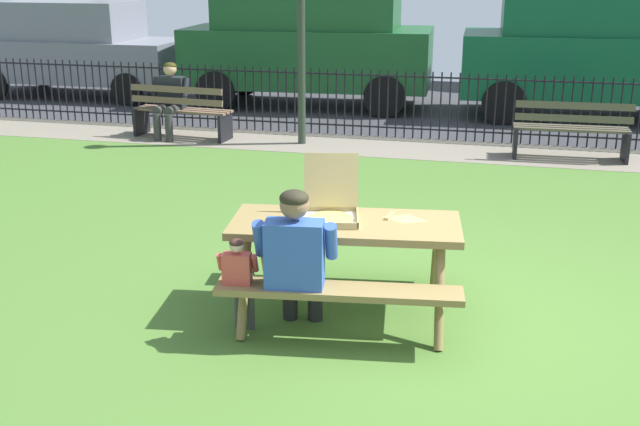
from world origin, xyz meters
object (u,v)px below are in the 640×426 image
pizza_slice_on_table (402,218)px  parked_car_center (599,45)px  person_on_park_bench (170,97)px  parked_car_far_left (78,47)px  pizza_box_open (331,207)px  adult_at_table (296,256)px  park_bench_left (181,112)px  parked_car_left (309,38)px  picnic_table_foreground (345,242)px  park_bench_center (571,131)px  child_at_table (239,276)px

pizza_slice_on_table → parked_car_center: size_ratio=0.06×
person_on_park_bench → parked_car_far_left: parked_car_far_left is taller
person_on_park_bench → parked_car_far_left: 4.88m
pizza_box_open → parked_car_far_left: bearing=129.8°
adult_at_table → parked_car_center: parked_car_center is taller
person_on_park_bench → park_bench_left: bearing=-5.5°
pizza_slice_on_table → parked_car_left: size_ratio=0.06×
parked_car_far_left → park_bench_left: bearing=-41.8°
pizza_box_open → parked_car_center: parked_car_center is taller
picnic_table_foreground → park_bench_left: 6.95m
pizza_box_open → park_bench_left: bearing=123.6°
park_bench_center → person_on_park_bench: bearing=179.8°
parked_car_left → parked_car_far_left: bearing=-180.0°
adult_at_table → park_bench_left: bearing=120.2°
child_at_table → park_bench_center: park_bench_center is taller
pizza_box_open → parked_car_center: (2.78, 9.04, 0.44)m
pizza_slice_on_table → adult_at_table: bearing=-133.1°
child_at_table → person_on_park_bench: size_ratio=0.68×
adult_at_table → park_bench_left: 7.28m
picnic_table_foreground → pizza_slice_on_table: pizza_slice_on_table is taller
pizza_slice_on_table → parked_car_left: 9.45m
parked_car_left → pizza_slice_on_table: bearing=-70.8°
adult_at_table → person_on_park_bench: same height
picnic_table_foreground → park_bench_left: (-3.91, 5.75, -0.18)m
picnic_table_foreground → adult_at_table: bearing=-115.0°
park_bench_center → parked_car_far_left: (-9.72, 3.35, 0.59)m
pizza_slice_on_table → person_on_park_bench: bearing=129.1°
park_bench_center → adult_at_table: bearing=-110.2°
park_bench_left → parked_car_center: size_ratio=0.34×
park_bench_center → person_on_park_bench: size_ratio=1.36×
adult_at_table → parked_car_center: 10.08m
park_bench_center → child_at_table: bearing=-113.2°
child_at_table → parked_car_center: size_ratio=0.17×
picnic_table_foreground → parked_car_far_left: 11.90m
person_on_park_bench → parked_car_left: bearing=66.8°
picnic_table_foreground → pizza_slice_on_table: (0.42, 0.18, 0.18)m
pizza_box_open → parked_car_far_left: size_ratio=0.13×
picnic_table_foreground → parked_car_left: parked_car_left is taller
parked_car_far_left → park_bench_center: bearing=-19.0°
adult_at_table → child_at_table: 0.46m
picnic_table_foreground → park_bench_left: size_ratio=1.21×
person_on_park_bench → park_bench_center: bearing=-0.2°
adult_at_table → park_bench_center: adult_at_table is taller
park_bench_left → picnic_table_foreground: bearing=-55.8°
pizza_slice_on_table → parked_car_far_left: 12.04m
pizza_box_open → child_at_table: 0.94m
park_bench_left → person_on_park_bench: (-0.20, 0.02, 0.24)m
pizza_box_open → park_bench_left: pizza_box_open is taller
pizza_box_open → pizza_slice_on_table: (0.56, 0.12, -0.09)m
park_bench_left → park_bench_center: 5.97m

